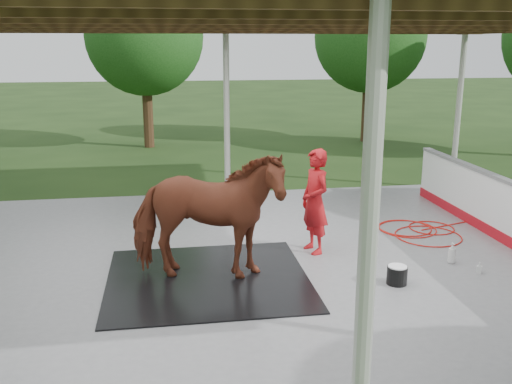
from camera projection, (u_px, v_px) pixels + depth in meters
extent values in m
plane|color=#1E3814|center=(260.00, 273.00, 9.08)|extent=(100.00, 100.00, 0.00)
cube|color=slate|center=(260.00, 272.00, 9.07)|extent=(12.00, 10.00, 0.05)
cylinder|color=beige|center=(367.00, 269.00, 4.09)|extent=(0.14, 0.14, 3.85)
cylinder|color=beige|center=(227.00, 114.00, 13.07)|extent=(0.14, 0.14, 3.85)
cylinder|color=beige|center=(458.00, 110.00, 13.93)|extent=(0.14, 0.14, 3.85)
cube|color=brown|center=(314.00, 9.00, 5.24)|extent=(12.00, 0.10, 0.18)
cube|color=brown|center=(281.00, 17.00, 6.67)|extent=(12.00, 0.10, 0.18)
cube|color=brown|center=(260.00, 22.00, 8.11)|extent=(12.00, 0.10, 0.18)
cube|color=brown|center=(246.00, 25.00, 9.54)|extent=(12.00, 0.10, 0.18)
cube|color=brown|center=(235.00, 28.00, 10.98)|extent=(12.00, 0.10, 0.18)
cube|color=brown|center=(227.00, 29.00, 12.41)|extent=(12.00, 0.10, 0.18)
cube|color=#38383A|center=(260.00, 7.00, 8.06)|extent=(12.60, 10.60, 0.10)
cylinder|color=#382314|center=(148.00, 116.00, 19.97)|extent=(0.36, 0.36, 2.20)
sphere|color=#194714|center=(144.00, 36.00, 19.29)|extent=(4.00, 4.00, 4.00)
cylinder|color=#382314|center=(367.00, 112.00, 21.18)|extent=(0.36, 0.36, 2.20)
sphere|color=#194714|center=(370.00, 37.00, 20.50)|extent=(4.00, 4.00, 4.00)
cube|color=black|center=(208.00, 279.00, 8.71)|extent=(3.04, 2.85, 0.02)
imported|color=brown|center=(206.00, 216.00, 8.46)|extent=(2.51, 1.49, 1.99)
imported|color=red|center=(315.00, 201.00, 9.68)|extent=(0.59, 0.75, 1.80)
cylinder|color=black|center=(397.00, 275.00, 8.53)|extent=(0.31, 0.31, 0.27)
cylinder|color=white|center=(398.00, 267.00, 8.49)|extent=(0.28, 0.28, 0.03)
imported|color=silver|center=(452.00, 253.00, 9.34)|extent=(0.14, 0.14, 0.34)
imported|color=#338CD8|center=(479.00, 268.00, 8.93)|extent=(0.11, 0.11, 0.18)
torus|color=red|center=(428.00, 236.00, 10.66)|extent=(1.23, 1.23, 0.02)
torus|color=red|center=(405.00, 228.00, 11.13)|extent=(1.03, 1.03, 0.02)
torus|color=red|center=(431.00, 228.00, 11.13)|extent=(0.87, 0.87, 0.02)
torus|color=red|center=(407.00, 229.00, 11.07)|extent=(1.11, 1.11, 0.02)
cylinder|color=red|center=(451.00, 225.00, 11.33)|extent=(1.47, 0.50, 0.02)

